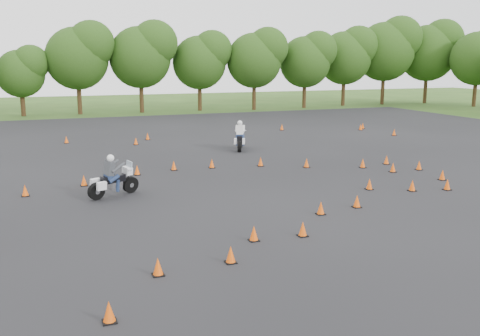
% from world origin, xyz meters
% --- Properties ---
extents(ground, '(140.00, 140.00, 0.00)m').
position_xyz_m(ground, '(0.00, 0.00, 0.00)').
color(ground, '#2D5119').
rests_on(ground, ground).
extents(asphalt_pad, '(62.00, 62.00, 0.00)m').
position_xyz_m(asphalt_pad, '(0.00, 6.00, 0.01)').
color(asphalt_pad, black).
rests_on(asphalt_pad, ground).
extents(treeline, '(87.04, 32.21, 11.08)m').
position_xyz_m(treeline, '(4.46, 35.53, 4.61)').
color(treeline, '#224112').
rests_on(treeline, ground).
extents(traffic_cones, '(36.75, 33.29, 0.45)m').
position_xyz_m(traffic_cones, '(-0.08, 5.57, 0.23)').
color(traffic_cones, '#E65109').
rests_on(traffic_cones, asphalt_pad).
extents(rider_grey, '(2.36, 1.62, 1.76)m').
position_xyz_m(rider_grey, '(-4.73, 5.96, 0.88)').
color(rider_grey, '#383A3E').
rests_on(rider_grey, ground).
extents(rider_white, '(1.59, 2.45, 1.82)m').
position_xyz_m(rider_white, '(4.04, 14.77, 0.91)').
color(rider_white, silver).
rests_on(rider_white, ground).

